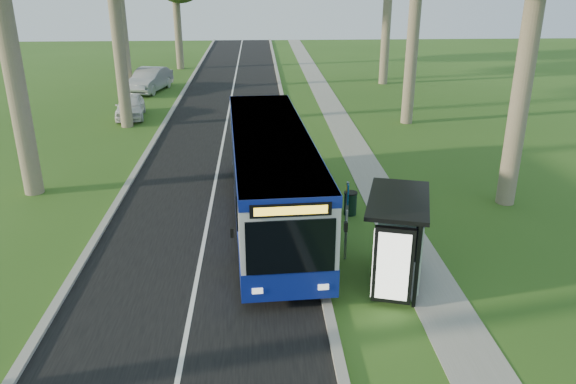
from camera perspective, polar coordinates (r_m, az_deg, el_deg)
The scene contains 12 objects.
ground at distance 15.38m, azimuth 3.69°, elevation -10.27°, with size 120.00×120.00×0.00m, color #30591B.
road at distance 24.42m, azimuth -7.21°, elevation 2.01°, with size 7.00×100.00×0.02m, color black.
kerb_east at distance 24.40m, azimuth 1.02°, elevation 2.29°, with size 0.25×100.00×0.12m, color #9E9B93.
kerb_west at distance 24.91m, azimuth -15.27°, elevation 1.92°, with size 0.25×100.00×0.12m, color #9E9B93.
centre_line at distance 24.42m, azimuth -7.21°, elevation 2.04°, with size 0.12×100.00×0.01m, color white.
footpath at distance 24.80m, azimuth 7.95°, elevation 2.28°, with size 1.50×100.00×0.02m, color gray.
bus at distance 19.15m, azimuth -1.78°, elevation 1.75°, with size 3.16×11.94×3.13m.
bus_stop_sign at distance 16.48m, azimuth 5.99°, elevation -2.01°, with size 0.09×0.35×2.47m.
bus_shelter at distance 15.10m, azimuth 11.89°, elevation -3.77°, with size 2.31×3.23×2.50m.
litter_bin at distance 20.01m, azimuth 6.35°, elevation -1.14°, with size 0.48×0.48×0.85m.
car_white at distance 34.80m, azimuth -15.74°, elevation 8.40°, with size 1.58×3.93×1.34m, color white.
car_silver at distance 42.24m, azimuth -13.89°, elevation 11.00°, with size 1.75×5.03×1.66m, color #9B9DA2.
Camera 1 is at (-1.68, -12.98, 8.09)m, focal length 35.00 mm.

